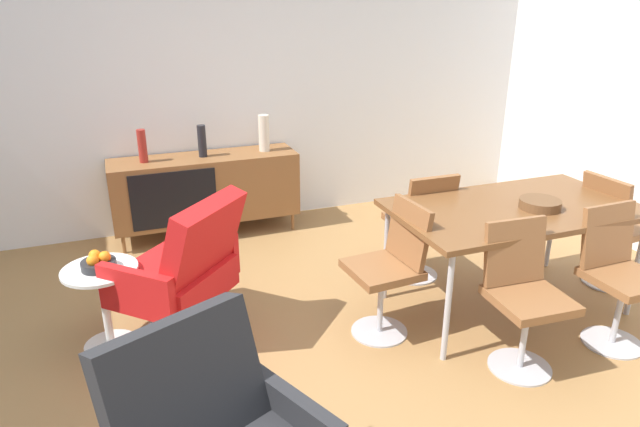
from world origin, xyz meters
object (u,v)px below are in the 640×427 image
dining_chair_back_left (422,221)px  side_table_round (104,298)px  dining_table (514,212)px  dining_chair_far_end (612,226)px  dining_chair_near_window (391,265)px  sideboard (206,187)px  vase_sculptural_dark (202,141)px  vase_cobalt (264,133)px  vase_ceramic_small (142,146)px  dining_chair_front_right (618,272)px  lounge_chair_red (182,270)px  wooden_bowl_on_table (540,204)px  fruit_bowl (98,262)px  dining_chair_front_left (523,292)px

dining_chair_back_left → side_table_round: dining_chair_back_left is taller
dining_table → dining_chair_far_end: 0.92m
dining_chair_far_end → dining_chair_back_left: 1.36m
dining_chair_far_end → dining_chair_near_window: (-1.78, 0.01, 0.00)m
sideboard → vase_sculptural_dark: size_ratio=5.86×
vase_cobalt → vase_ceramic_small: (-1.04, 0.00, -0.02)m
side_table_round → dining_chair_far_end: bearing=-7.9°
dining_chair_back_left → side_table_round: 2.22m
vase_ceramic_small → dining_chair_front_right: (2.53, -2.55, -0.39)m
sideboard → side_table_round: 1.75m
dining_chair_near_window → lounge_chair_red: (-1.21, 0.39, -0.00)m
wooden_bowl_on_table → fruit_bowl: size_ratio=1.30×
vase_sculptural_dark → dining_chair_front_left: 2.90m
dining_chair_far_end → dining_chair_front_left: same height
dining_chair_back_left → lounge_chair_red: bearing=-174.5°
wooden_bowl_on_table → dining_table: bearing=143.8°
dining_chair_back_left → fruit_bowl: (-2.22, -0.09, 0.09)m
vase_cobalt → vase_sculptural_dark: vase_cobalt is taller
vase_cobalt → lounge_chair_red: bearing=-121.1°
dining_table → side_table_round: (-2.57, 0.47, -0.38)m
vase_sculptural_dark → dining_chair_back_left: 1.99m
vase_cobalt → dining_chair_front_right: size_ratio=0.38×
wooden_bowl_on_table → dining_chair_front_left: size_ratio=0.30×
sideboard → dining_chair_front_left: dining_chair_front_left is taller
sideboard → dining_chair_front_left: (1.34, -2.54, 0.03)m
vase_cobalt → wooden_bowl_on_table: (1.26, -2.07, -0.11)m
sideboard → dining_chair_back_left: (1.34, -1.43, 0.03)m
sideboard → dining_chair_front_right: bearing=-51.3°
dining_chair_front_left → side_table_round: size_ratio=1.65×
vase_ceramic_small → dining_chair_near_window: 2.40m
sideboard → wooden_bowl_on_table: size_ratio=6.15×
side_table_round → dining_chair_front_right: bearing=-19.5°
dining_chair_front_right → side_table_round: dining_chair_front_right is taller
dining_chair_front_right → sideboard: bearing=128.7°
dining_table → dining_chair_front_right: 0.70m
dining_chair_front_right → lounge_chair_red: bearing=158.8°
wooden_bowl_on_table → vase_cobalt: bearing=121.3°
dining_chair_far_end → dining_chair_back_left: bearing=155.6°
wooden_bowl_on_table → dining_chair_front_left: 0.73m
wooden_bowl_on_table → fruit_bowl: 2.75m
vase_ceramic_small → vase_sculptural_dark: bearing=0.0°
dining_chair_near_window → sideboard: bearing=112.0°
lounge_chair_red → vase_cobalt: bearing=58.9°
sideboard → dining_chair_back_left: dining_chair_back_left is taller
sideboard → lounge_chair_red: 1.65m
lounge_chair_red → dining_table: bearing=-10.5°
wooden_bowl_on_table → dining_chair_front_right: (0.23, -0.47, -0.30)m
vase_sculptural_dark → dining_chair_far_end: size_ratio=0.32×
dining_chair_front_right → side_table_round: 3.10m
wooden_bowl_on_table → dining_chair_far_end: size_ratio=0.30×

